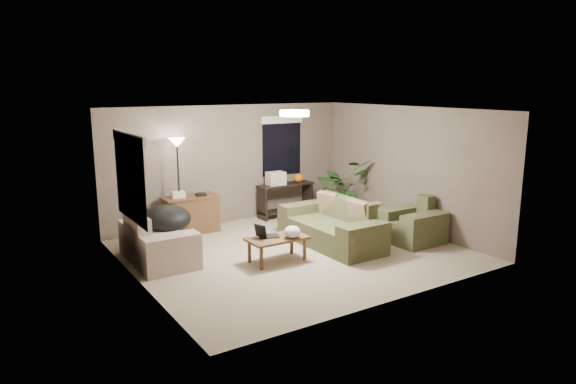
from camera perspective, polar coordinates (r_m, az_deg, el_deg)
room_shell at (r=8.87m, az=0.70°, el=1.04°), size 5.50×5.50×5.50m
main_sofa at (r=9.57m, az=4.94°, el=-4.07°), size 0.95×2.20×0.85m
throw_pillows at (r=9.64m, az=6.19°, el=-1.80°), size 0.33×1.38×0.47m
loveseat at (r=8.89m, az=-14.41°, el=-5.65°), size 0.90×1.60×0.85m
armchair at (r=9.97m, az=13.62°, el=-3.69°), size 0.95×1.00×0.85m
coffee_table at (r=8.59m, az=-1.21°, el=-5.45°), size 1.00×0.55×0.42m
laptop at (r=8.56m, az=-2.53°, el=-4.68°), size 0.42×0.33×0.24m
plastic_bag at (r=8.53m, az=0.46°, el=-4.45°), size 0.35×0.34×0.20m
desk at (r=10.41m, az=-10.69°, el=-2.45°), size 1.10×0.50×0.75m
desk_papers at (r=10.25m, az=-11.56°, el=-0.28°), size 0.70×0.30×0.12m
console_table at (r=11.49m, az=-0.29°, el=-0.60°), size 1.30×0.40×0.75m
pumpkin at (r=11.59m, az=1.17°, el=1.56°), size 0.23×0.23×0.19m
cardboard_box at (r=11.27m, az=-1.37°, el=1.52°), size 0.40×0.31×0.29m
papasan_chair at (r=9.49m, az=-13.41°, el=-3.43°), size 1.03×1.03×0.80m
floor_lamp at (r=10.13m, az=-12.19°, el=4.12°), size 0.32×0.32×1.91m
ceiling_fixture at (r=8.72m, az=0.72°, el=8.74°), size 0.50×0.50×0.10m
houseplant at (r=11.37m, az=5.89°, el=-0.37°), size 1.19×1.33×1.03m
cat_scratching_post at (r=10.94m, az=9.84°, el=-2.61°), size 0.32×0.32×0.50m
window_left at (r=7.93m, az=-17.25°, el=3.13°), size 0.05×1.56×1.33m
window_back at (r=11.55m, az=-0.68°, el=6.25°), size 1.06×0.05×1.33m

